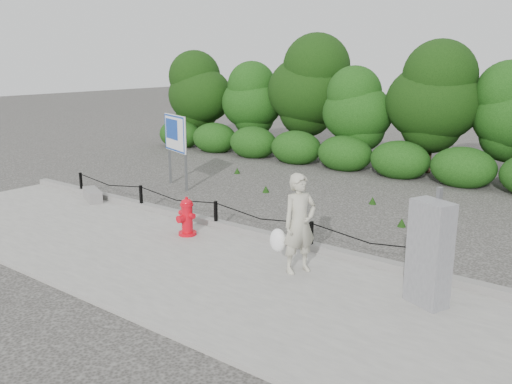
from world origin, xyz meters
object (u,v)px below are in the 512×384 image
object	(u,v)px
advertising_sign	(175,137)
utility_cabinet	(430,253)
concrete_block	(93,195)
fire_hydrant	(187,217)
pedestrian	(298,225)

from	to	relation	value
advertising_sign	utility_cabinet	bearing A→B (deg)	-0.97
utility_cabinet	advertising_sign	bearing A→B (deg)	-177.94
concrete_block	advertising_sign	distance (m)	3.00
fire_hydrant	concrete_block	world-z (taller)	fire_hydrant
pedestrian	utility_cabinet	world-z (taller)	utility_cabinet
fire_hydrant	pedestrian	xyz separation A→B (m)	(2.99, -0.26, 0.47)
fire_hydrant	advertising_sign	xyz separation A→B (m)	(-3.59, 3.21, 1.04)
pedestrian	concrete_block	distance (m)	7.10
pedestrian	concrete_block	xyz separation A→B (m)	(-7.02, 0.80, -0.72)
concrete_block	utility_cabinet	bearing A→B (deg)	-4.14
utility_cabinet	concrete_block	bearing A→B (deg)	-161.40
fire_hydrant	concrete_block	xyz separation A→B (m)	(-4.03, 0.54, -0.25)
advertising_sign	concrete_block	bearing A→B (deg)	-79.74
fire_hydrant	advertising_sign	distance (m)	4.93
fire_hydrant	utility_cabinet	distance (m)	5.30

